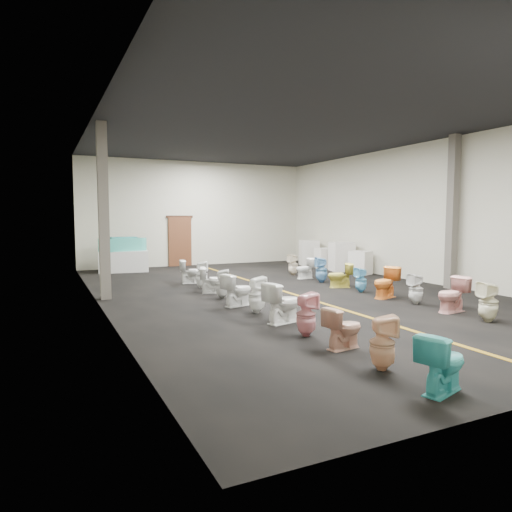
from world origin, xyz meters
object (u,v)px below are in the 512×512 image
object	(u,v)px
toilet_right_6	(361,280)
appliance_crate_d	(309,253)
toilet_left_1	(382,343)
toilet_left_9	(202,275)
toilet_right_8	(321,270)
toilet_right_4	(416,289)
toilet_right_10	(293,265)
toilet_right_9	(305,268)
toilet_left_4	(283,302)
toilet_right_5	(386,283)
toilet_left_6	(238,290)
appliance_crate_b	(342,257)
appliance_crate_a	(360,263)
toilet_right_2	(488,302)
bathtub	(123,244)
toilet_right_3	(452,295)
toilet_left_7	(222,284)
toilet_left_8	(213,280)
toilet_left_10	(192,272)
toilet_left_3	(306,315)
toilet_left_5	(257,295)
toilet_left_2	(343,328)
appliance_crate_c	(325,258)
display_table	(123,261)
toilet_right_7	(340,275)
toilet_left_0	(442,362)

from	to	relation	value
toilet_right_6	appliance_crate_d	bearing A→B (deg)	162.64
toilet_left_1	toilet_left_9	size ratio (longest dim) A/B	0.96
toilet_right_6	toilet_right_8	distance (m)	2.08
toilet_right_4	toilet_right_10	distance (m)	6.06
toilet_right_9	toilet_left_9	bearing A→B (deg)	-89.78
toilet_left_4	toilet_right_5	size ratio (longest dim) A/B	1.01
toilet_left_6	appliance_crate_b	bearing A→B (deg)	-70.16
toilet_right_8	appliance_crate_b	bearing A→B (deg)	149.97
appliance_crate_b	toilet_right_4	distance (m)	6.83
appliance_crate_a	toilet_right_2	size ratio (longest dim) A/B	1.04
toilet_left_9	toilet_right_10	distance (m)	4.20
bathtub	toilet_right_5	world-z (taller)	bathtub
toilet_right_3	toilet_right_9	world-z (taller)	toilet_right_3
toilet_left_7	toilet_right_2	xyz separation A→B (m)	(3.90, -4.79, 0.03)
toilet_left_8	toilet_right_9	world-z (taller)	toilet_left_8
toilet_left_10	toilet_right_4	xyz separation A→B (m)	(3.88, -5.69, -0.00)
toilet_right_5	toilet_left_10	bearing A→B (deg)	-158.18
toilet_left_3	toilet_left_8	bearing A→B (deg)	-2.94
toilet_left_5	toilet_right_6	bearing A→B (deg)	-69.21
toilet_left_6	toilet_left_8	distance (m)	2.02
appliance_crate_d	toilet_right_5	world-z (taller)	appliance_crate_d
toilet_right_2	toilet_left_2	bearing A→B (deg)	-71.65
appliance_crate_b	appliance_crate_c	xyz separation A→B (m)	(0.00, 1.12, -0.15)
toilet_left_1	appliance_crate_d	bearing A→B (deg)	-5.73
display_table	toilet_left_5	world-z (taller)	toilet_left_5
toilet_left_8	toilet_right_6	size ratio (longest dim) A/B	1.03
appliance_crate_d	toilet_left_7	world-z (taller)	appliance_crate_d
toilet_left_2	toilet_right_7	bearing A→B (deg)	-43.87
toilet_left_2	toilet_right_2	world-z (taller)	toilet_right_2
appliance_crate_a	toilet_left_8	bearing A→B (deg)	-166.31
appliance_crate_d	toilet_left_6	bearing A→B (deg)	-132.09
appliance_crate_a	appliance_crate_b	size ratio (longest dim) A/B	0.76
toilet_left_1	toilet_right_5	bearing A→B (deg)	-19.57
appliance_crate_b	toilet_right_3	world-z (taller)	appliance_crate_b
toilet_right_5	toilet_left_5	bearing A→B (deg)	-103.59
toilet_left_6	toilet_right_2	distance (m)	5.39
toilet_left_7	toilet_right_5	xyz separation A→B (m)	(3.88, -1.78, 0.03)
appliance_crate_b	appliance_crate_d	size ratio (longest dim) A/B	1.04
toilet_left_9	toilet_right_6	xyz separation A→B (m)	(3.80, -2.68, -0.05)
toilet_left_0	toilet_left_3	bearing A→B (deg)	-14.93
toilet_right_4	toilet_right_5	distance (m)	0.98
toilet_left_1	toilet_left_10	xyz separation A→B (m)	(0.10, 9.10, -0.01)
appliance_crate_d	toilet_left_0	distance (m)	14.54
appliance_crate_b	toilet_left_6	size ratio (longest dim) A/B	1.45
toilet_left_1	toilet_left_6	size ratio (longest dim) A/B	1.00
toilet_left_2	toilet_left_4	size ratio (longest dim) A/B	0.83
toilet_right_3	bathtub	bearing A→B (deg)	-159.35
toilet_left_9	toilet_right_6	distance (m)	4.65
toilet_right_3	toilet_left_1	bearing A→B (deg)	-65.37
toilet_left_3	appliance_crate_a	bearing A→B (deg)	-46.13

